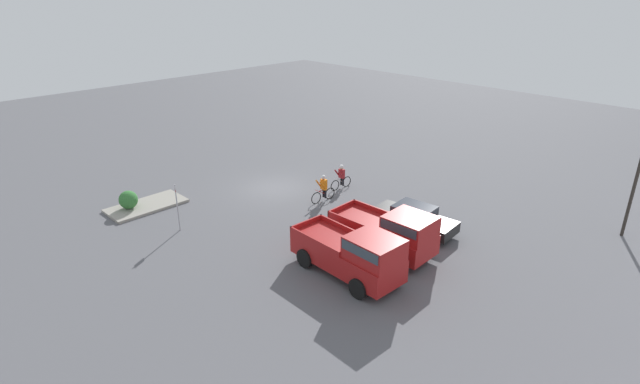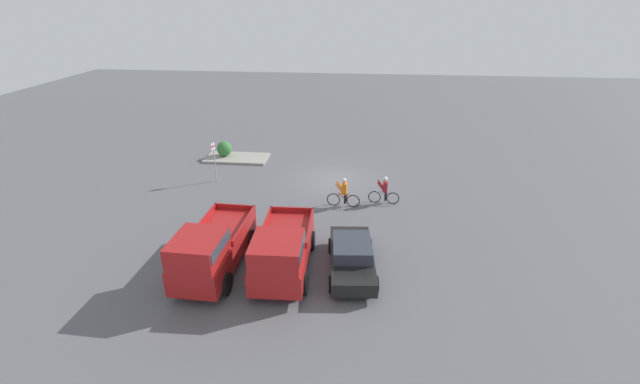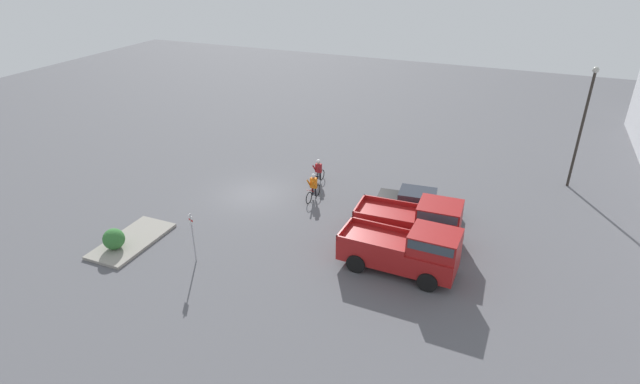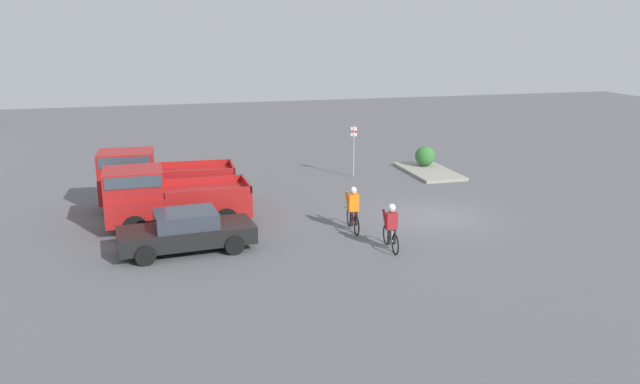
{
  "view_description": "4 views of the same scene",
  "coord_description": "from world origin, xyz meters",
  "px_view_note": "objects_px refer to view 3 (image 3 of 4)",
  "views": [
    {
      "loc": [
        18.36,
        22.56,
        11.91
      ],
      "look_at": [
        0.41,
        4.47,
        1.2
      ],
      "focal_mm": 28.0,
      "sensor_mm": 36.0,
      "label": 1
    },
    {
      "loc": [
        -1.66,
        24.41,
        10.44
      ],
      "look_at": [
        0.41,
        4.47,
        1.2
      ],
      "focal_mm": 24.0,
      "sensor_mm": 36.0,
      "label": 2
    },
    {
      "loc": [
        23.03,
        13.94,
        13.59
      ],
      "look_at": [
        0.41,
        4.47,
        1.2
      ],
      "focal_mm": 28.0,
      "sensor_mm": 36.0,
      "label": 3
    },
    {
      "loc": [
        -21.29,
        10.3,
        7.16
      ],
      "look_at": [
        0.41,
        4.47,
        1.2
      ],
      "focal_mm": 35.0,
      "sensor_mm": 36.0,
      "label": 4
    }
  ],
  "objects_px": {
    "cyclist_0": "(313,187)",
    "fire_lane_sign": "(193,233)",
    "pickup_truck_1": "(409,249)",
    "lamppost": "(583,120)",
    "shrub": "(114,239)",
    "sedan_0": "(417,202)",
    "cyclist_1": "(318,171)",
    "pickup_truck_0": "(417,220)"
  },
  "relations": [
    {
      "from": "cyclist_0",
      "to": "fire_lane_sign",
      "type": "height_order",
      "value": "fire_lane_sign"
    },
    {
      "from": "fire_lane_sign",
      "to": "pickup_truck_1",
      "type": "bearing_deg",
      "value": 107.73
    },
    {
      "from": "lamppost",
      "to": "cyclist_0",
      "type": "bearing_deg",
      "value": -60.77
    },
    {
      "from": "lamppost",
      "to": "shrub",
      "type": "relative_size",
      "value": 7.07
    },
    {
      "from": "lamppost",
      "to": "shrub",
      "type": "distance_m",
      "value": 26.6
    },
    {
      "from": "fire_lane_sign",
      "to": "lamppost",
      "type": "relative_size",
      "value": 0.35
    },
    {
      "from": "shrub",
      "to": "sedan_0",
      "type": "bearing_deg",
      "value": 126.45
    },
    {
      "from": "pickup_truck_1",
      "to": "cyclist_1",
      "type": "distance_m",
      "value": 10.32
    },
    {
      "from": "lamppost",
      "to": "sedan_0",
      "type": "bearing_deg",
      "value": -48.0
    },
    {
      "from": "cyclist_0",
      "to": "fire_lane_sign",
      "type": "xyz_separation_m",
      "value": [
        7.98,
        -2.61,
        0.74
      ]
    },
    {
      "from": "sedan_0",
      "to": "pickup_truck_1",
      "type": "height_order",
      "value": "pickup_truck_1"
    },
    {
      "from": "pickup_truck_0",
      "to": "cyclist_0",
      "type": "xyz_separation_m",
      "value": [
        -2.14,
        -6.55,
        -0.36
      ]
    },
    {
      "from": "fire_lane_sign",
      "to": "lamppost",
      "type": "distance_m",
      "value": 22.89
    },
    {
      "from": "cyclist_0",
      "to": "sedan_0",
      "type": "bearing_deg",
      "value": 96.21
    },
    {
      "from": "sedan_0",
      "to": "lamppost",
      "type": "relative_size",
      "value": 0.61
    },
    {
      "from": "shrub",
      "to": "pickup_truck_1",
      "type": "bearing_deg",
      "value": 105.53
    },
    {
      "from": "pickup_truck_1",
      "to": "fire_lane_sign",
      "type": "distance_m",
      "value": 9.89
    },
    {
      "from": "pickup_truck_1",
      "to": "cyclist_1",
      "type": "bearing_deg",
      "value": -133.98
    },
    {
      "from": "shrub",
      "to": "fire_lane_sign",
      "type": "bearing_deg",
      "value": 100.39
    },
    {
      "from": "lamppost",
      "to": "shrub",
      "type": "xyz_separation_m",
      "value": [
        16.47,
        -20.58,
        -3.6
      ]
    },
    {
      "from": "cyclist_1",
      "to": "shrub",
      "type": "height_order",
      "value": "cyclist_1"
    },
    {
      "from": "sedan_0",
      "to": "cyclist_0",
      "type": "relative_size",
      "value": 2.51
    },
    {
      "from": "cyclist_1",
      "to": "fire_lane_sign",
      "type": "xyz_separation_m",
      "value": [
        10.17,
        -2.0,
        0.75
      ]
    },
    {
      "from": "shrub",
      "to": "pickup_truck_0",
      "type": "bearing_deg",
      "value": 116.39
    },
    {
      "from": "sedan_0",
      "to": "shrub",
      "type": "bearing_deg",
      "value": -53.55
    },
    {
      "from": "pickup_truck_0",
      "to": "cyclist_1",
      "type": "bearing_deg",
      "value": -121.16
    },
    {
      "from": "cyclist_0",
      "to": "cyclist_1",
      "type": "xyz_separation_m",
      "value": [
        -2.19,
        -0.61,
        -0.01
      ]
    },
    {
      "from": "sedan_0",
      "to": "lamppost",
      "type": "height_order",
      "value": "lamppost"
    },
    {
      "from": "pickup_truck_0",
      "to": "lamppost",
      "type": "bearing_deg",
      "value": 143.63
    },
    {
      "from": "pickup_truck_0",
      "to": "cyclist_0",
      "type": "bearing_deg",
      "value": -108.08
    },
    {
      "from": "pickup_truck_1",
      "to": "fire_lane_sign",
      "type": "xyz_separation_m",
      "value": [
        3.01,
        -9.42,
        0.32
      ]
    },
    {
      "from": "sedan_0",
      "to": "cyclist_0",
      "type": "xyz_separation_m",
      "value": [
        0.65,
        -5.95,
        0.12
      ]
    },
    {
      "from": "pickup_truck_0",
      "to": "cyclist_0",
      "type": "height_order",
      "value": "pickup_truck_0"
    },
    {
      "from": "sedan_0",
      "to": "pickup_truck_1",
      "type": "distance_m",
      "value": 5.71
    },
    {
      "from": "fire_lane_sign",
      "to": "lamppost",
      "type": "xyz_separation_m",
      "value": [
        -15.71,
        16.42,
        2.72
      ]
    },
    {
      "from": "lamppost",
      "to": "shrub",
      "type": "height_order",
      "value": "lamppost"
    },
    {
      "from": "cyclist_1",
      "to": "fire_lane_sign",
      "type": "distance_m",
      "value": 10.39
    },
    {
      "from": "cyclist_1",
      "to": "lamppost",
      "type": "distance_m",
      "value": 15.84
    },
    {
      "from": "pickup_truck_0",
      "to": "shrub",
      "type": "xyz_separation_m",
      "value": [
        6.6,
        -13.31,
        -0.5
      ]
    },
    {
      "from": "pickup_truck_0",
      "to": "cyclist_1",
      "type": "distance_m",
      "value": 8.37
    },
    {
      "from": "pickup_truck_0",
      "to": "shrub",
      "type": "bearing_deg",
      "value": -63.61
    },
    {
      "from": "sedan_0",
      "to": "cyclist_1",
      "type": "distance_m",
      "value": 6.74
    }
  ]
}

